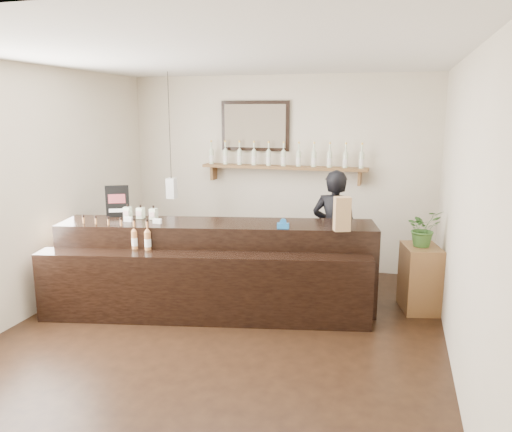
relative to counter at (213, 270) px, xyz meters
name	(u,v)px	position (x,y,z in m)	size (l,w,h in m)	color
ground	(223,332)	(0.31, -0.57, -0.48)	(5.00, 5.00, 0.00)	black
room_shell	(221,172)	(0.31, -0.57, 1.22)	(5.00, 5.00, 5.00)	beige
back_wall_decor	(266,149)	(0.16, 1.81, 1.28)	(2.66, 0.96, 1.69)	brown
counter	(213,270)	(0.00, 0.00, 0.00)	(3.71, 1.70, 1.19)	black
promo_sign	(117,201)	(-1.27, 0.10, 0.74)	(0.26, 0.14, 0.39)	black
paper_bag	(342,214)	(1.45, 0.12, 0.73)	(0.20, 0.18, 0.37)	#9F7F4C
tape_dispenser	(283,225)	(0.81, 0.05, 0.58)	(0.13, 0.06, 0.11)	#175CA2
side_cabinet	(420,278)	(2.31, 0.66, -0.09)	(0.50, 0.60, 0.77)	brown
potted_plant	(423,228)	(2.31, 0.66, 0.50)	(0.38, 0.33, 0.42)	#376327
shopkeeper	(335,224)	(1.27, 0.98, 0.42)	(0.65, 0.43, 1.79)	black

